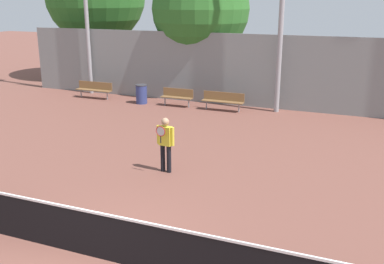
{
  "coord_description": "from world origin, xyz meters",
  "views": [
    {
      "loc": [
        4.89,
        -6.79,
        5.16
      ],
      "look_at": [
        -0.37,
        6.07,
        0.99
      ],
      "focal_mm": 42.0,
      "sensor_mm": 36.0,
      "label": 1
    }
  ],
  "objects_px": {
    "bench_courtside_near": "(177,95)",
    "bench_adjacent_court": "(223,99)",
    "trash_bin": "(141,94)",
    "tennis_net": "(96,235)",
    "tree_green_tall": "(201,9)",
    "tennis_player": "(165,141)",
    "bench_courtside_far": "(95,88)"
  },
  "relations": [
    {
      "from": "bench_courtside_near",
      "to": "trash_bin",
      "type": "bearing_deg",
      "value": -175.03
    },
    {
      "from": "tennis_player",
      "to": "bench_courtside_far",
      "type": "height_order",
      "value": "tennis_player"
    },
    {
      "from": "tennis_net",
      "to": "trash_bin",
      "type": "height_order",
      "value": "tennis_net"
    },
    {
      "from": "bench_adjacent_court",
      "to": "bench_courtside_near",
      "type": "bearing_deg",
      "value": -179.98
    },
    {
      "from": "bench_courtside_far",
      "to": "tennis_net",
      "type": "bearing_deg",
      "value": -55.84
    },
    {
      "from": "bench_courtside_far",
      "to": "bench_adjacent_court",
      "type": "xyz_separation_m",
      "value": [
        7.2,
        -0.0,
        -0.0
      ]
    },
    {
      "from": "bench_courtside_near",
      "to": "bench_courtside_far",
      "type": "relative_size",
      "value": 0.78
    },
    {
      "from": "trash_bin",
      "to": "tree_green_tall",
      "type": "bearing_deg",
      "value": 60.4
    },
    {
      "from": "tennis_player",
      "to": "bench_adjacent_court",
      "type": "distance_m",
      "value": 8.18
    },
    {
      "from": "bench_adjacent_court",
      "to": "trash_bin",
      "type": "xyz_separation_m",
      "value": [
        -4.29,
        -0.17,
        -0.06
      ]
    },
    {
      "from": "bench_courtside_near",
      "to": "bench_courtside_far",
      "type": "bearing_deg",
      "value": 179.99
    },
    {
      "from": "bench_courtside_far",
      "to": "tennis_player",
      "type": "bearing_deg",
      "value": -45.21
    },
    {
      "from": "bench_courtside_near",
      "to": "tree_green_tall",
      "type": "bearing_deg",
      "value": 90.39
    },
    {
      "from": "bench_courtside_far",
      "to": "trash_bin",
      "type": "distance_m",
      "value": 2.92
    },
    {
      "from": "bench_courtside_far",
      "to": "trash_bin",
      "type": "relative_size",
      "value": 2.13
    },
    {
      "from": "tennis_net",
      "to": "trash_bin",
      "type": "relative_size",
      "value": 12.88
    },
    {
      "from": "tree_green_tall",
      "to": "bench_courtside_far",
      "type": "bearing_deg",
      "value": -146.67
    },
    {
      "from": "tennis_net",
      "to": "tree_green_tall",
      "type": "distance_m",
      "value": 17.12
    },
    {
      "from": "bench_courtside_near",
      "to": "tree_green_tall",
      "type": "relative_size",
      "value": 0.22
    },
    {
      "from": "bench_courtside_near",
      "to": "tree_green_tall",
      "type": "xyz_separation_m",
      "value": [
        -0.02,
        3.16,
        4.04
      ]
    },
    {
      "from": "trash_bin",
      "to": "tree_green_tall",
      "type": "distance_m",
      "value": 5.6
    },
    {
      "from": "bench_courtside_near",
      "to": "tennis_player",
      "type": "bearing_deg",
      "value": -68.26
    },
    {
      "from": "tennis_player",
      "to": "bench_courtside_far",
      "type": "relative_size",
      "value": 0.84
    },
    {
      "from": "bench_courtside_near",
      "to": "bench_courtside_far",
      "type": "distance_m",
      "value": 4.82
    },
    {
      "from": "bench_adjacent_court",
      "to": "trash_bin",
      "type": "bearing_deg",
      "value": -177.77
    },
    {
      "from": "bench_adjacent_court",
      "to": "tree_green_tall",
      "type": "distance_m",
      "value": 5.66
    },
    {
      "from": "bench_courtside_near",
      "to": "tennis_net",
      "type": "bearing_deg",
      "value": -72.93
    },
    {
      "from": "bench_adjacent_court",
      "to": "tennis_net",
      "type": "bearing_deg",
      "value": -82.91
    },
    {
      "from": "bench_adjacent_court",
      "to": "tree_green_tall",
      "type": "relative_size",
      "value": 0.28
    },
    {
      "from": "bench_courtside_near",
      "to": "bench_adjacent_court",
      "type": "height_order",
      "value": "same"
    },
    {
      "from": "tennis_net",
      "to": "tree_green_tall",
      "type": "height_order",
      "value": "tree_green_tall"
    },
    {
      "from": "bench_courtside_far",
      "to": "tree_green_tall",
      "type": "distance_m",
      "value": 7.02
    }
  ]
}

